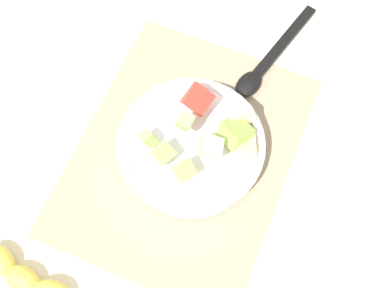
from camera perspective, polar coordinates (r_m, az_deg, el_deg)
The scene contains 5 objects.
ground_plane at distance 0.83m, azimuth -0.87°, elevation -1.15°, with size 2.40×2.40×0.00m, color silver.
placemat at distance 0.83m, azimuth -0.87°, elevation -1.07°, with size 0.42×0.33×0.01m, color gray.
salad_bowl at distance 0.79m, azimuth 0.15°, elevation -0.12°, with size 0.22×0.22×0.12m.
serving_spoon at distance 0.90m, azimuth 7.89°, elevation 8.51°, with size 0.22×0.08×0.01m.
banana_whole at distance 0.80m, azimuth -17.74°, elevation -13.67°, with size 0.06×0.15×0.04m.
Camera 1 is at (-0.28, -0.13, 0.77)m, focal length 49.04 mm.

